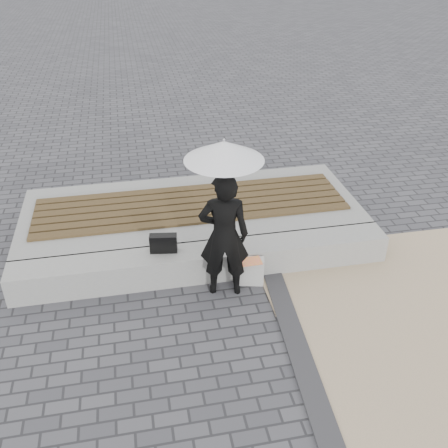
{
  "coord_description": "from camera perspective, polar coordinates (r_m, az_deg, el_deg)",
  "views": [
    {
      "loc": [
        -0.81,
        -3.82,
        4.14
      ],
      "look_at": [
        0.18,
        1.21,
        1.0
      ],
      "focal_mm": 40.62,
      "sensor_mm": 36.0,
      "label": 1
    }
  ],
  "objects": [
    {
      "name": "parasol",
      "position": [
        5.58,
        -0.0,
        8.25
      ],
      "size": [
        0.9,
        0.9,
        1.15
      ],
      "rotation": [
        0.0,
        0.0,
        0.4
      ],
      "color": "silver",
      "rests_on": "ground"
    },
    {
      "name": "timber_platform",
      "position": [
        7.74,
        -3.63,
        0.83
      ],
      "size": [
        5.0,
        2.0,
        0.4
      ],
      "primitive_type": "cube",
      "color": "gray",
      "rests_on": "ground"
    },
    {
      "name": "timber_decking",
      "position": [
        7.63,
        -3.68,
        2.25
      ],
      "size": [
        4.6,
        1.2,
        0.04
      ],
      "primitive_type": null,
      "color": "brown",
      "rests_on": "timber_platform"
    },
    {
      "name": "magazine",
      "position": [
        6.45,
        3.08,
        -4.2
      ],
      "size": [
        0.26,
        0.19,
        0.01
      ],
      "primitive_type": "cube",
      "rotation": [
        0.0,
        0.0,
        0.01
      ],
      "color": "#F9445E",
      "rests_on": "canvas_tote"
    },
    {
      "name": "handbag",
      "position": [
        6.57,
        -6.83,
        -2.17
      ],
      "size": [
        0.37,
        0.17,
        0.25
      ],
      "primitive_type": "cube",
      "rotation": [
        0.0,
        0.0,
        -0.15
      ],
      "color": "black",
      "rests_on": "seating_ledge"
    },
    {
      "name": "seating_ledge",
      "position": [
        6.75,
        -2.18,
        -4.27
      ],
      "size": [
        5.0,
        0.45,
        0.4
      ],
      "primitive_type": "cube",
      "color": "#9E9E98",
      "rests_on": "ground"
    },
    {
      "name": "woman",
      "position": [
        6.1,
        -0.0,
        -1.31
      ],
      "size": [
        0.67,
        0.5,
        1.67
      ],
      "primitive_type": "imported",
      "rotation": [
        0.0,
        0.0,
        2.97
      ],
      "color": "black",
      "rests_on": "ground"
    },
    {
      "name": "edging_band",
      "position": [
        5.52,
        9.71,
        -17.47
      ],
      "size": [
        0.61,
        5.2,
        0.04
      ],
      "primitive_type": "cube",
      "rotation": [
        0.0,
        0.0,
        -0.07
      ],
      "color": "#333235",
      "rests_on": "ground"
    },
    {
      "name": "canvas_tote",
      "position": [
        6.6,
        2.93,
        -5.32
      ],
      "size": [
        0.38,
        0.23,
        0.38
      ],
      "primitive_type": "cube",
      "rotation": [
        0.0,
        0.0,
        -0.24
      ],
      "color": "beige",
      "rests_on": "ground"
    },
    {
      "name": "ground",
      "position": [
        5.69,
        0.57,
        -15.2
      ],
      "size": [
        80.0,
        80.0,
        0.0
      ],
      "primitive_type": "plane",
      "color": "#48484D",
      "rests_on": "ground"
    }
  ]
}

